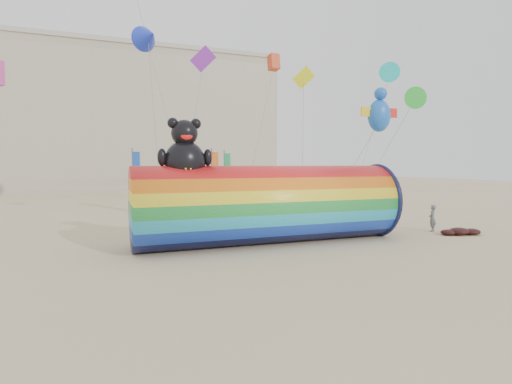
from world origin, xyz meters
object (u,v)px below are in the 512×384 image
object	(u,v)px
hotel_building	(67,120)
fabric_bundle	(461,232)
kite_handler	(432,218)
windsock_assembly	(269,202)

from	to	relation	value
hotel_building	fabric_bundle	size ratio (longest dim) A/B	23.06
hotel_building	kite_handler	bearing A→B (deg)	-64.18
fabric_bundle	windsock_assembly	bearing A→B (deg)	170.92
kite_handler	fabric_bundle	bearing A→B (deg)	83.54
kite_handler	fabric_bundle	distance (m)	1.67
hotel_building	windsock_assembly	distance (m)	48.66
windsock_assembly	kite_handler	bearing A→B (deg)	-2.00
hotel_building	windsock_assembly	world-z (taller)	hotel_building
hotel_building	windsock_assembly	xyz separation A→B (m)	(12.47, -46.30, -8.30)
hotel_building	fabric_bundle	distance (m)	54.34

